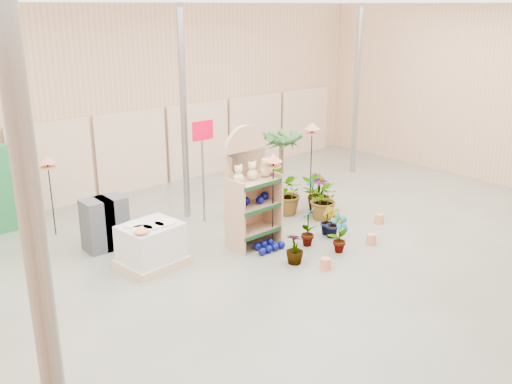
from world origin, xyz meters
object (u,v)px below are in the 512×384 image
Objects in this scene: display_shelf at (249,191)px; bird_table_front at (273,161)px; potted_plant_2 at (322,199)px; pallet_stack at (151,245)px.

bird_table_front is at bearing -49.02° from display_shelf.
bird_table_front is 2.12m from potted_plant_2.
potted_plant_2 is (4.00, -0.35, 0.08)m from pallet_stack.
display_shelf is at bearing 133.24° from bird_table_front.
display_shelf is at bearing 179.45° from potted_plant_2.
bird_table_front is (2.29, -0.67, 1.29)m from pallet_stack.
bird_table_front is at bearing -169.31° from potted_plant_2.
display_shelf is 1.28× the size of bird_table_front.
potted_plant_2 reaches higher than pallet_stack.
pallet_stack is at bearing 174.98° from potted_plant_2.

